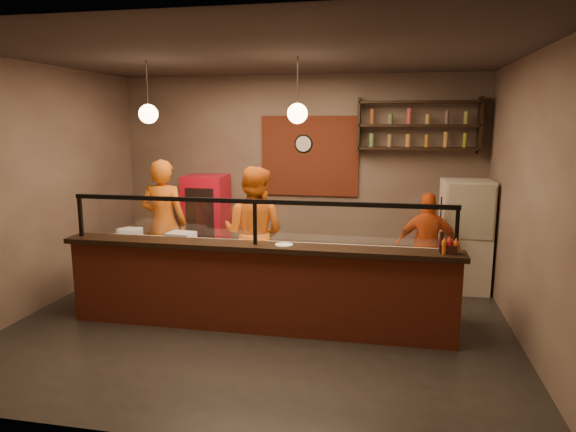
% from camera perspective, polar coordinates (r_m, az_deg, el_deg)
% --- Properties ---
extents(floor, '(6.00, 6.00, 0.00)m').
position_cam_1_polar(floor, '(6.55, -2.86, -11.58)').
color(floor, black).
rests_on(floor, ground).
extents(ceiling, '(6.00, 6.00, 0.00)m').
position_cam_1_polar(ceiling, '(6.12, -3.14, 17.42)').
color(ceiling, '#392F2C').
rests_on(ceiling, wall_back).
extents(wall_back, '(6.00, 0.00, 6.00)m').
position_cam_1_polar(wall_back, '(8.56, 1.12, 4.70)').
color(wall_back, '#756455').
rests_on(wall_back, floor).
extents(wall_left, '(0.00, 5.00, 5.00)m').
position_cam_1_polar(wall_left, '(7.45, -25.99, 2.80)').
color(wall_left, '#756455').
rests_on(wall_left, floor).
extents(wall_right, '(0.00, 5.00, 5.00)m').
position_cam_1_polar(wall_right, '(6.14, 25.31, 1.43)').
color(wall_right, '#756455').
rests_on(wall_right, floor).
extents(wall_front, '(6.00, 0.00, 6.00)m').
position_cam_1_polar(wall_front, '(3.80, -12.26, -2.78)').
color(wall_front, '#756455').
rests_on(wall_front, floor).
extents(brick_patch, '(1.60, 0.04, 1.30)m').
position_cam_1_polar(brick_patch, '(8.47, 2.43, 6.67)').
color(brick_patch, '#923720').
rests_on(brick_patch, wall_back).
extents(service_counter, '(4.60, 0.25, 1.00)m').
position_cam_1_polar(service_counter, '(6.10, -3.59, -8.26)').
color(service_counter, '#923720').
rests_on(service_counter, floor).
extents(counter_ledge, '(4.70, 0.37, 0.06)m').
position_cam_1_polar(counter_ledge, '(5.96, -3.65, -3.42)').
color(counter_ledge, black).
rests_on(counter_ledge, service_counter).
extents(worktop_cabinet, '(4.60, 0.75, 0.85)m').
position_cam_1_polar(worktop_cabinet, '(6.59, -2.46, -7.52)').
color(worktop_cabinet, gray).
rests_on(worktop_cabinet, floor).
extents(worktop, '(4.60, 0.75, 0.05)m').
position_cam_1_polar(worktop, '(6.46, -2.50, -3.72)').
color(worktop, white).
rests_on(worktop, worktop_cabinet).
extents(sneeze_guard, '(4.50, 0.05, 0.52)m').
position_cam_1_polar(sneeze_guard, '(5.88, -3.68, -0.20)').
color(sneeze_guard, white).
rests_on(sneeze_guard, counter_ledge).
extents(wall_shelving, '(1.84, 0.28, 0.85)m').
position_cam_1_polar(wall_shelving, '(8.22, 14.26, 9.74)').
color(wall_shelving, black).
rests_on(wall_shelving, wall_back).
extents(wall_clock, '(0.30, 0.04, 0.30)m').
position_cam_1_polar(wall_clock, '(8.47, 1.75, 8.03)').
color(wall_clock, black).
rests_on(wall_clock, wall_back).
extents(pendant_left, '(0.24, 0.24, 0.77)m').
position_cam_1_polar(pendant_left, '(6.78, -15.25, 10.90)').
color(pendant_left, black).
rests_on(pendant_left, ceiling).
extents(pendant_right, '(0.24, 0.24, 0.77)m').
position_cam_1_polar(pendant_right, '(6.19, 1.05, 11.34)').
color(pendant_right, black).
rests_on(pendant_right, ceiling).
extents(cook_left, '(0.71, 0.47, 1.92)m').
position_cam_1_polar(cook_left, '(7.87, -13.62, -0.81)').
color(cook_left, orange).
rests_on(cook_left, floor).
extents(cook_mid, '(1.00, 0.83, 1.86)m').
position_cam_1_polar(cook_mid, '(7.11, -3.82, -1.97)').
color(cook_mid, '#CD5E13').
rests_on(cook_mid, floor).
extents(cook_right, '(0.89, 0.38, 1.50)m').
position_cam_1_polar(cook_right, '(7.40, 15.24, -3.25)').
color(cook_right, '#CC4813').
rests_on(cook_right, floor).
extents(fridge, '(0.71, 0.67, 1.63)m').
position_cam_1_polar(fridge, '(7.90, 19.02, -2.11)').
color(fridge, beige).
rests_on(fridge, floor).
extents(red_cooler, '(0.68, 0.63, 1.58)m').
position_cam_1_polar(red_cooler, '(8.73, -9.00, -0.69)').
color(red_cooler, red).
rests_on(red_cooler, floor).
extents(pizza_dough, '(0.71, 0.71, 0.01)m').
position_cam_1_polar(pizza_dough, '(6.61, -4.91, -3.14)').
color(pizza_dough, white).
rests_on(pizza_dough, worktop).
extents(prep_tub_a, '(0.36, 0.33, 0.15)m').
position_cam_1_polar(prep_tub_a, '(7.15, -17.08, -1.97)').
color(prep_tub_a, silver).
rests_on(prep_tub_a, worktop).
extents(prep_tub_b, '(0.33, 0.30, 0.14)m').
position_cam_1_polar(prep_tub_b, '(7.24, -17.20, -1.89)').
color(prep_tub_b, silver).
rests_on(prep_tub_b, worktop).
extents(prep_tub_c, '(0.36, 0.30, 0.16)m').
position_cam_1_polar(prep_tub_c, '(6.71, -11.80, -2.47)').
color(prep_tub_c, silver).
rests_on(prep_tub_c, worktop).
extents(rolling_pin, '(0.34, 0.06, 0.06)m').
position_cam_1_polar(rolling_pin, '(6.81, -12.03, -2.73)').
color(rolling_pin, gold).
rests_on(rolling_pin, worktop).
extents(condiment_caddy, '(0.20, 0.17, 0.10)m').
position_cam_1_polar(condiment_caddy, '(5.78, 17.50, -3.50)').
color(condiment_caddy, black).
rests_on(condiment_caddy, counter_ledge).
extents(pepper_mill, '(0.06, 0.06, 0.23)m').
position_cam_1_polar(pepper_mill, '(5.81, 16.67, -2.76)').
color(pepper_mill, black).
rests_on(pepper_mill, counter_ledge).
extents(small_plate, '(0.22, 0.22, 0.01)m').
position_cam_1_polar(small_plate, '(5.87, -0.44, -3.23)').
color(small_plate, white).
rests_on(small_plate, counter_ledge).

